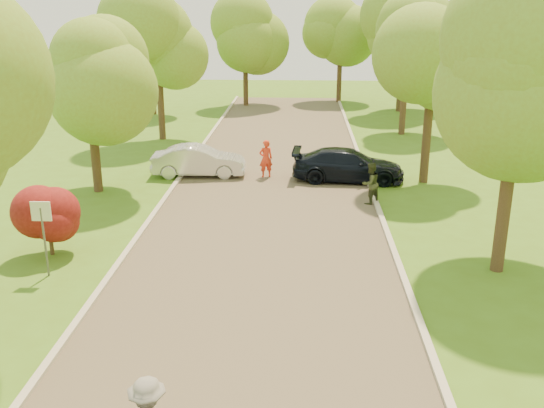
% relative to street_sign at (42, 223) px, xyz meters
% --- Properties ---
extents(ground, '(100.00, 100.00, 0.00)m').
position_rel_street_sign_xyz_m(ground, '(5.80, -4.00, -1.56)').
color(ground, '#436B19').
rests_on(ground, ground).
extents(road, '(8.00, 60.00, 0.01)m').
position_rel_street_sign_xyz_m(road, '(5.80, 4.00, -1.56)').
color(road, '#4C4438').
rests_on(road, ground).
extents(curb_left, '(0.18, 60.00, 0.12)m').
position_rel_street_sign_xyz_m(curb_left, '(1.75, 4.00, -1.50)').
color(curb_left, '#B2AD9E').
rests_on(curb_left, ground).
extents(curb_right, '(0.18, 60.00, 0.12)m').
position_rel_street_sign_xyz_m(curb_right, '(9.85, 4.00, -1.50)').
color(curb_right, '#B2AD9E').
rests_on(curb_right, ground).
extents(street_sign, '(0.55, 0.06, 2.17)m').
position_rel_street_sign_xyz_m(street_sign, '(0.00, 0.00, 0.00)').
color(street_sign, '#59595E').
rests_on(street_sign, ground).
extents(red_shrub, '(1.70, 1.70, 1.95)m').
position_rel_street_sign_xyz_m(red_shrub, '(-0.50, 1.50, -0.47)').
color(red_shrub, '#382619').
rests_on(red_shrub, ground).
extents(tree_l_midb, '(4.30, 4.20, 6.62)m').
position_rel_street_sign_xyz_m(tree_l_midb, '(-1.01, 8.00, 3.02)').
color(tree_l_midb, '#382619').
rests_on(tree_l_midb, ground).
extents(tree_l_far, '(4.92, 4.80, 7.79)m').
position_rel_street_sign_xyz_m(tree_l_far, '(-0.59, 18.00, 3.90)').
color(tree_l_far, '#382619').
rests_on(tree_l_far, ground).
extents(tree_r_mida, '(5.13, 5.00, 7.95)m').
position_rel_street_sign_xyz_m(tree_r_mida, '(12.82, 1.00, 3.97)').
color(tree_r_mida, '#382619').
rests_on(tree_r_mida, ground).
extents(tree_r_midb, '(4.51, 4.40, 7.01)m').
position_rel_street_sign_xyz_m(tree_r_midb, '(12.40, 10.00, 3.32)').
color(tree_r_midb, '#382619').
rests_on(tree_r_midb, ground).
extents(tree_r_far, '(5.33, 5.20, 8.34)m').
position_rel_street_sign_xyz_m(tree_r_far, '(13.03, 20.00, 4.27)').
color(tree_r_far, '#382619').
rests_on(tree_r_far, ground).
extents(tree_bg_a, '(5.12, 5.00, 7.72)m').
position_rel_street_sign_xyz_m(tree_bg_a, '(-2.98, 26.00, 3.75)').
color(tree_bg_a, '#382619').
rests_on(tree_bg_a, ground).
extents(tree_bg_b, '(5.12, 5.00, 7.95)m').
position_rel_street_sign_xyz_m(tree_bg_b, '(14.02, 28.00, 3.97)').
color(tree_bg_b, '#382619').
rests_on(tree_bg_b, ground).
extents(tree_bg_c, '(4.92, 4.80, 7.33)m').
position_rel_street_sign_xyz_m(tree_bg_c, '(3.01, 30.00, 3.46)').
color(tree_bg_c, '#382619').
rests_on(tree_bg_c, ground).
extents(tree_bg_d, '(5.12, 5.00, 7.72)m').
position_rel_street_sign_xyz_m(tree_bg_d, '(10.02, 32.00, 3.75)').
color(tree_bg_d, '#382619').
rests_on(tree_bg_d, ground).
extents(silver_sedan, '(4.13, 1.62, 1.34)m').
position_rel_street_sign_xyz_m(silver_sedan, '(2.50, 10.50, -0.89)').
color(silver_sedan, silver).
rests_on(silver_sedan, ground).
extents(dark_sedan, '(4.85, 2.23, 1.37)m').
position_rel_street_sign_xyz_m(dark_sedan, '(8.99, 10.03, -0.88)').
color(dark_sedan, black).
rests_on(dark_sedan, ground).
extents(person_striped, '(0.70, 0.57, 1.65)m').
position_rel_street_sign_xyz_m(person_striped, '(5.46, 10.43, -0.74)').
color(person_striped, red).
rests_on(person_striped, ground).
extents(person_olive, '(0.98, 0.96, 1.60)m').
position_rel_street_sign_xyz_m(person_olive, '(9.60, 6.90, -0.77)').
color(person_olive, '#303821').
rests_on(person_olive, ground).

